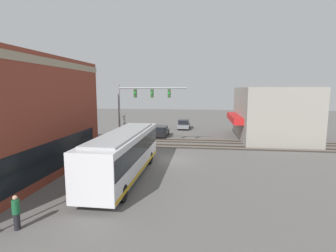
% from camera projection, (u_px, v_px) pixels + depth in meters
% --- Properties ---
extents(ground_plane, '(120.00, 120.00, 0.00)m').
position_uv_depth(ground_plane, '(171.00, 160.00, 23.69)').
color(ground_plane, '#605E5B').
extents(shop_building, '(12.59, 9.28, 6.57)m').
position_uv_depth(shop_building, '(271.00, 113.00, 33.75)').
color(shop_building, gray).
rests_on(shop_building, ground).
extents(city_bus, '(11.76, 2.59, 3.33)m').
position_uv_depth(city_bus, '(124.00, 153.00, 18.77)').
color(city_bus, silver).
rests_on(city_bus, ground).
extents(traffic_signal_gantry, '(0.42, 7.29, 6.87)m').
position_uv_depth(traffic_signal_gantry, '(139.00, 101.00, 27.53)').
color(traffic_signal_gantry, gray).
rests_on(traffic_signal_gantry, ground).
extents(crossing_signal, '(1.41, 1.18, 3.81)m').
position_uv_depth(crossing_signal, '(125.00, 128.00, 27.88)').
color(crossing_signal, gray).
rests_on(crossing_signal, ground).
extents(rail_track_near, '(2.60, 60.00, 0.15)m').
position_uv_depth(rail_track_near, '(177.00, 146.00, 29.57)').
color(rail_track_near, '#332D28').
rests_on(rail_track_near, ground).
extents(rail_track_far, '(2.60, 60.00, 0.15)m').
position_uv_depth(rail_track_far, '(180.00, 140.00, 32.72)').
color(rail_track_far, '#332D28').
rests_on(rail_track_far, ground).
extents(parked_car_black, '(4.38, 1.82, 1.41)m').
position_uv_depth(parked_car_black, '(161.00, 132.00, 35.44)').
color(parked_car_black, black).
rests_on(parked_car_black, ground).
extents(parked_car_grey, '(4.30, 1.82, 1.52)m').
position_uv_depth(parked_car_grey, '(184.00, 125.00, 42.25)').
color(parked_car_grey, slate).
rests_on(parked_car_grey, ground).
extents(pedestrian_at_crossing, '(0.34, 0.34, 1.71)m').
position_uv_depth(pedestrian_at_crossing, '(135.00, 140.00, 28.38)').
color(pedestrian_at_crossing, black).
rests_on(pedestrian_at_crossing, ground).
extents(pedestrian_by_lamp, '(0.34, 0.34, 1.63)m').
position_uv_depth(pedestrian_by_lamp, '(16.00, 212.00, 11.81)').
color(pedestrian_by_lamp, black).
rests_on(pedestrian_by_lamp, ground).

